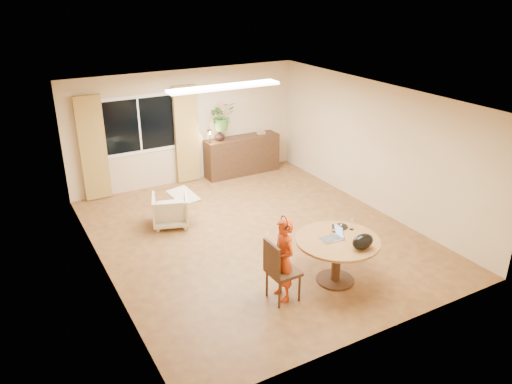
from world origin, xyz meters
TOP-DOWN VIEW (x-y plane):
  - floor at (0.00, 0.00)m, footprint 6.50×6.50m
  - ceiling at (0.00, 0.00)m, footprint 6.50×6.50m
  - wall_back at (0.00, 3.25)m, footprint 5.50×0.00m
  - wall_left at (-2.75, 0.00)m, footprint 0.00×6.50m
  - wall_right at (2.75, 0.00)m, footprint 0.00×6.50m
  - window at (-1.10, 3.23)m, footprint 1.70×0.03m
  - curtain_left at (-2.15, 3.15)m, footprint 0.55×0.08m
  - curtain_right at (-0.05, 3.15)m, footprint 0.55×0.08m
  - ceiling_panel at (0.00, 1.20)m, footprint 2.20×0.35m
  - dining_table at (0.35, -1.94)m, footprint 1.30×1.30m
  - dining_chair at (-0.63, -1.95)m, footprint 0.48×0.44m
  - child at (-0.61, -1.91)m, footprint 0.48×0.32m
  - laptop at (0.26, -1.89)m, footprint 0.34×0.24m
  - tumbler at (0.46, -1.71)m, footprint 0.09×0.09m
  - wine_glass at (0.75, -1.79)m, footprint 0.09×0.09m
  - pot_lid at (0.65, -1.64)m, footprint 0.27×0.27m
  - handbag at (0.49, -2.35)m, footprint 0.37×0.22m
  - armchair at (-1.22, 1.20)m, footprint 0.86×0.87m
  - throw at (-0.95, 1.19)m, footprint 0.58×0.65m
  - sideboard at (1.30, 3.01)m, footprint 1.86×0.45m
  - vase at (0.71, 3.01)m, footprint 0.26×0.26m
  - bouquet at (0.78, 3.01)m, footprint 0.63×0.56m
  - book_stack at (1.83, 3.01)m, footprint 0.20×0.16m
  - desk_lamp at (0.44, 2.96)m, footprint 0.15×0.15m

SIDE VIEW (x-z plane):
  - floor at x=0.00m, z-range 0.00..0.00m
  - armchair at x=-1.22m, z-range 0.00..0.62m
  - sideboard at x=1.30m, z-range 0.00..0.93m
  - dining_chair at x=-0.63m, z-range 0.00..0.98m
  - dining_table at x=0.35m, z-range 0.21..0.95m
  - throw at x=-0.95m, z-range 0.62..0.65m
  - child at x=-0.61m, z-range 0.00..1.29m
  - pot_lid at x=0.65m, z-range 0.74..0.78m
  - tumbler at x=0.46m, z-range 0.74..0.85m
  - wine_glass at x=0.75m, z-range 0.74..0.94m
  - laptop at x=0.26m, z-range 0.74..0.96m
  - handbag at x=0.49m, z-range 0.74..0.98m
  - book_stack at x=1.83m, z-range 0.93..1.00m
  - vase at x=0.71m, z-range 0.93..1.18m
  - desk_lamp at x=0.44m, z-range 0.93..1.25m
  - curtain_left at x=-2.15m, z-range 0.02..2.27m
  - curtain_right at x=-0.05m, z-range 0.02..2.27m
  - wall_back at x=0.00m, z-range -1.45..4.05m
  - wall_left at x=-2.75m, z-range -1.95..4.55m
  - wall_right at x=2.75m, z-range -1.95..4.55m
  - window at x=-1.10m, z-range 0.85..2.15m
  - bouquet at x=0.78m, z-range 1.18..1.84m
  - ceiling_panel at x=0.00m, z-range 2.54..2.59m
  - ceiling at x=0.00m, z-range 2.60..2.60m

